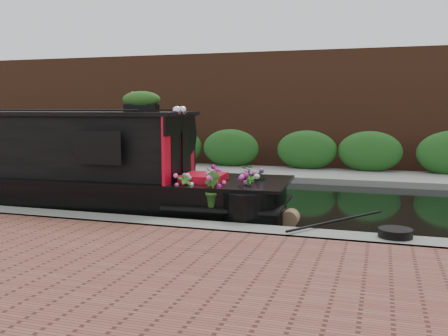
% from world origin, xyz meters
% --- Properties ---
extents(ground, '(80.00, 80.00, 0.00)m').
position_xyz_m(ground, '(0.00, 0.00, 0.00)').
color(ground, black).
rests_on(ground, ground).
extents(near_bank_coping, '(40.00, 0.60, 0.50)m').
position_xyz_m(near_bank_coping, '(0.00, -3.30, 0.00)').
color(near_bank_coping, slate).
rests_on(near_bank_coping, ground).
extents(far_bank_path, '(40.00, 2.40, 0.34)m').
position_xyz_m(far_bank_path, '(0.00, 4.20, 0.00)').
color(far_bank_path, gray).
rests_on(far_bank_path, ground).
extents(far_hedge, '(40.00, 1.10, 2.80)m').
position_xyz_m(far_hedge, '(0.00, 5.10, 0.00)').
color(far_hedge, '#20541C').
rests_on(far_hedge, ground).
extents(far_brick_wall, '(40.00, 1.00, 8.00)m').
position_xyz_m(far_brick_wall, '(0.00, 7.20, 0.00)').
color(far_brick_wall, '#59301E').
rests_on(far_brick_wall, ground).
extents(narrowboat, '(11.04, 2.46, 2.58)m').
position_xyz_m(narrowboat, '(-2.75, -2.00, 0.76)').
color(narrowboat, black).
rests_on(narrowboat, ground).
extents(rope_fender, '(0.30, 0.31, 0.30)m').
position_xyz_m(rope_fender, '(3.09, -2.00, 0.15)').
color(rope_fender, brown).
rests_on(rope_fender, ground).
extents(coiled_mooring_rope, '(0.48, 0.48, 0.12)m').
position_xyz_m(coiled_mooring_rope, '(4.80, -3.16, 0.31)').
color(coiled_mooring_rope, black).
rests_on(coiled_mooring_rope, near_bank_coping).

